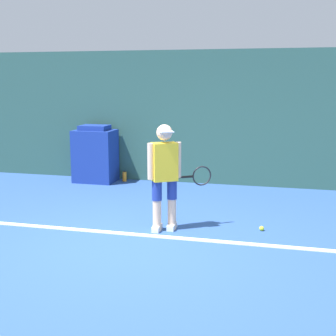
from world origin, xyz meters
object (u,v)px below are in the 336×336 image
Objects in this scene: tennis_ball at (262,228)px; tennis_player at (165,173)px; covered_chair at (95,155)px; water_bottle at (125,176)px.

tennis_player is at bearing -167.46° from tennis_ball.
covered_chair is (-2.22, 2.76, -0.26)m from tennis_player.
water_bottle is at bearing 87.41° from tennis_player.
tennis_player is 1.57m from tennis_ball.
water_bottle is (-2.97, 2.62, 0.07)m from tennis_ball.
covered_chair reaches higher than water_bottle.
tennis_ball is 0.06× the size of covered_chair.
tennis_player is 3.55m from covered_chair.
tennis_ball is at bearing -34.83° from covered_chair.
covered_chair is (-3.54, 2.47, 0.53)m from tennis_ball.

